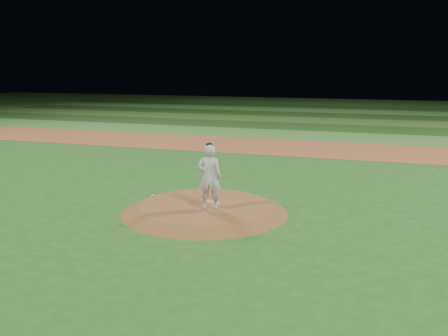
{
  "coord_description": "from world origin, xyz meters",
  "views": [
    {
      "loc": [
        5.66,
        -14.85,
        4.75
      ],
      "look_at": [
        0.0,
        2.0,
        1.1
      ],
      "focal_mm": 40.0,
      "sensor_mm": 36.0,
      "label": 1
    }
  ],
  "objects_px": {
    "pitching_rubber": "(213,202)",
    "pitcher_on_mound": "(209,177)",
    "rosin_bag": "(152,196)",
    "pitchers_mound": "(205,208)"
  },
  "relations": [
    {
      "from": "pitching_rubber",
      "to": "rosin_bag",
      "type": "distance_m",
      "value": 2.28
    },
    {
      "from": "rosin_bag",
      "to": "pitcher_on_mound",
      "type": "distance_m",
      "value": 2.77
    },
    {
      "from": "pitching_rubber",
      "to": "pitcher_on_mound",
      "type": "xyz_separation_m",
      "value": [
        0.16,
        -0.76,
        1.04
      ]
    },
    {
      "from": "pitching_rubber",
      "to": "pitcher_on_mound",
      "type": "height_order",
      "value": "pitcher_on_mound"
    },
    {
      "from": "pitching_rubber",
      "to": "pitchers_mound",
      "type": "bearing_deg",
      "value": -94.14
    },
    {
      "from": "pitchers_mound",
      "to": "pitcher_on_mound",
      "type": "bearing_deg",
      "value": -51.91
    },
    {
      "from": "pitchers_mound",
      "to": "pitcher_on_mound",
      "type": "distance_m",
      "value": 1.29
    },
    {
      "from": "pitcher_on_mound",
      "to": "rosin_bag",
      "type": "bearing_deg",
      "value": 161.36
    },
    {
      "from": "pitching_rubber",
      "to": "pitcher_on_mound",
      "type": "bearing_deg",
      "value": -57.68
    },
    {
      "from": "pitchers_mound",
      "to": "pitching_rubber",
      "type": "relative_size",
      "value": 10.44
    }
  ]
}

